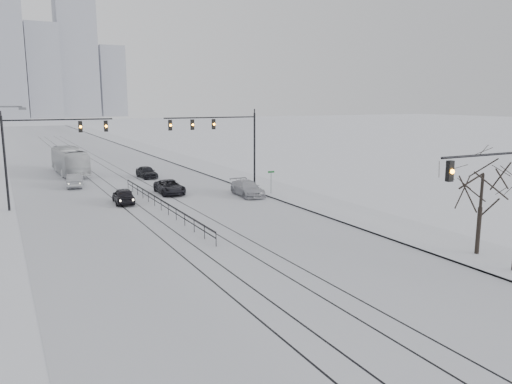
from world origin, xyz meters
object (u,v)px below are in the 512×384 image
bare_tree (482,183)px  sedan_nb_far (147,172)px  traffic_mast_near (501,193)px  sedan_nb_front (170,187)px  sedan_sb_outer (75,180)px  box_truck (70,161)px  sedan_nb_right (247,188)px  sedan_sb_inner (123,196)px

bare_tree → sedan_nb_far: (-9.43, 39.45, -3.77)m
traffic_mast_near → sedan_nb_far: (-7.02, 42.45, -3.85)m
sedan_nb_front → sedan_nb_far: bearing=88.2°
bare_tree → sedan_sb_outer: bare_tree is taller
traffic_mast_near → box_truck: (-14.83, 49.89, -2.89)m
sedan_nb_right → box_truck: size_ratio=0.43×
sedan_nb_right → sedan_sb_inner: bearing=174.5°
sedan_nb_right → box_truck: (-13.50, 23.31, 0.92)m
sedan_nb_far → box_truck: (-7.81, 7.44, 0.95)m
traffic_mast_near → sedan_nb_right: size_ratio=1.36×
traffic_mast_near → sedan_sb_outer: (-15.63, 39.59, -3.83)m
bare_tree → sedan_sb_outer: bearing=116.3°
sedan_sb_inner → sedan_nb_far: bearing=-107.9°
sedan_sb_inner → box_truck: 21.56m
sedan_nb_far → bare_tree: bearing=-80.9°
sedan_sb_inner → sedan_nb_far: size_ratio=1.00×
sedan_nb_far → sedan_sb_outer: bearing=-166.0°
sedan_nb_front → box_truck: bearing=112.6°
sedan_nb_far → sedan_nb_right: bearing=-74.7°
sedan_nb_right → box_truck: box_truck is taller
traffic_mast_near → sedan_nb_right: 26.88m
traffic_mast_near → sedan_sb_outer: size_ratio=1.57×
bare_tree → box_truck: size_ratio=0.51×
bare_tree → sedan_nb_right: 24.16m
bare_tree → sedan_nb_far: 40.73m
traffic_mast_near → sedan_nb_far: bearing=99.4°
traffic_mast_near → sedan_nb_right: (-1.34, 26.58, -3.82)m
sedan_sb_inner → bare_tree: bearing=126.3°
sedan_sb_outer → sedan_nb_far: 9.07m
traffic_mast_near → sedan_nb_far: traffic_mast_near is taller
traffic_mast_near → sedan_nb_far: 43.20m
bare_tree → sedan_sb_outer: 40.97m
sedan_sb_outer → sedan_nb_far: sedan_sb_outer is taller
traffic_mast_near → sedan_sb_inner: 31.48m
sedan_nb_front → sedan_nb_far: sedan_nb_far is taller
bare_tree → sedan_sb_inner: size_ratio=1.45×
sedan_sb_outer → sedan_nb_right: 19.33m
sedan_sb_inner → sedan_nb_right: (11.62, -1.85, 0.03)m
traffic_mast_near → bare_tree: size_ratio=1.15×
traffic_mast_near → bare_tree: bearing=51.2°
traffic_mast_near → sedan_sb_outer: bearing=111.5°
sedan_nb_front → sedan_nb_right: bearing=-33.4°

